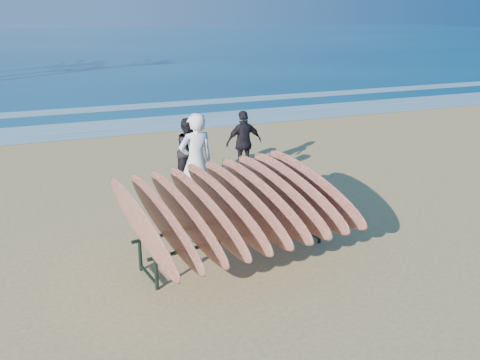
{
  "coord_description": "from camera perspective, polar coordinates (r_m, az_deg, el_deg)",
  "views": [
    {
      "loc": [
        -3.06,
        -7.07,
        3.83
      ],
      "look_at": [
        0.0,
        0.8,
        0.95
      ],
      "focal_mm": 38.0,
      "sensor_mm": 36.0,
      "label": 1
    }
  ],
  "objects": [
    {
      "name": "surfboard_rack",
      "position": [
        7.97,
        -0.58,
        -2.73
      ],
      "size": [
        3.59,
        3.29,
        1.46
      ],
      "rotation": [
        0.0,
        0.0,
        0.17
      ],
      "color": "black",
      "rests_on": "ground"
    },
    {
      "name": "person_dark_a",
      "position": [
        11.48,
        -5.67,
        3.24
      ],
      "size": [
        0.94,
        0.89,
        1.52
      ],
      "primitive_type": "imported",
      "rotation": [
        0.0,
        0.0,
        0.61
      ],
      "color": "black",
      "rests_on": "ground"
    },
    {
      "name": "ground",
      "position": [
        8.6,
        1.95,
        -7.62
      ],
      "size": [
        120.0,
        120.0,
        0.0
      ],
      "primitive_type": "plane",
      "color": "tan",
      "rests_on": "ground"
    },
    {
      "name": "person_dark_b",
      "position": [
        12.14,
        0.45,
        4.23
      ],
      "size": [
        0.91,
        0.4,
        1.54
      ],
      "primitive_type": "imported",
      "rotation": [
        0.0,
        0.0,
        3.17
      ],
      "color": "black",
      "rests_on": "ground"
    },
    {
      "name": "person_white",
      "position": [
        10.03,
        -4.96,
        2.13
      ],
      "size": [
        0.75,
        0.54,
        1.92
      ],
      "primitive_type": "imported",
      "rotation": [
        0.0,
        0.0,
        3.27
      ],
      "color": "white",
      "rests_on": "ground"
    },
    {
      "name": "foam_far",
      "position": [
        21.14,
        -12.7,
        7.97
      ],
      "size": [
        160.0,
        160.0,
        0.0
      ],
      "primitive_type": "plane",
      "color": "white",
      "rests_on": "ground"
    },
    {
      "name": "ocean",
      "position": [
        62.26,
        -19.0,
        14.35
      ],
      "size": [
        160.0,
        160.0,
        0.0
      ],
      "primitive_type": "plane",
      "color": "navy",
      "rests_on": "ground"
    },
    {
      "name": "foam_near",
      "position": [
        17.76,
        -10.88,
        6.08
      ],
      "size": [
        160.0,
        160.0,
        0.0
      ],
      "primitive_type": "plane",
      "color": "white",
      "rests_on": "ground"
    }
  ]
}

